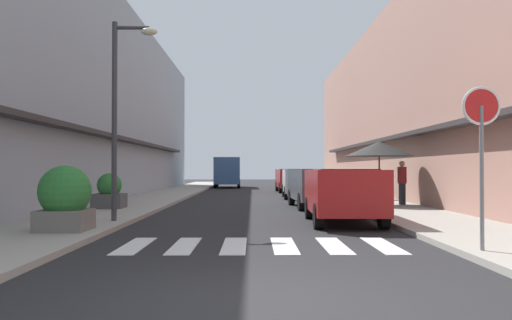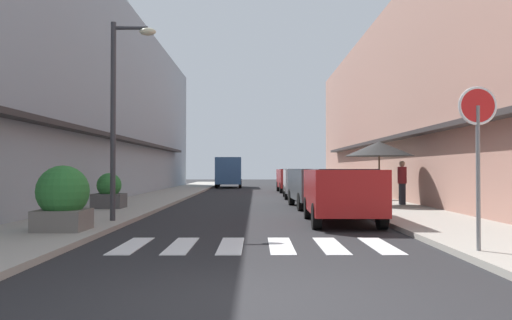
# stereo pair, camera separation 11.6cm
# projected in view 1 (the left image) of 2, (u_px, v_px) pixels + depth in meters

# --- Properties ---
(ground_plane) EXTENTS (97.55, 97.55, 0.00)m
(ground_plane) POSITION_uv_depth(u_px,v_px,m) (256.00, 201.00, 23.40)
(ground_plane) COLOR #232326
(sidewalk_left) EXTENTS (2.83, 62.08, 0.12)m
(sidewalk_left) POSITION_uv_depth(u_px,v_px,m) (150.00, 200.00, 23.37)
(sidewalk_left) COLOR #9E998E
(sidewalk_left) RESTS_ON ground_plane
(sidewalk_right) EXTENTS (2.83, 62.08, 0.12)m
(sidewalk_right) POSITION_uv_depth(u_px,v_px,m) (361.00, 200.00, 23.43)
(sidewalk_right) COLOR #9E998E
(sidewalk_right) RESTS_ON ground_plane
(building_row_left) EXTENTS (5.50, 41.91, 9.54)m
(building_row_left) POSITION_uv_depth(u_px,v_px,m) (74.00, 100.00, 24.65)
(building_row_left) COLOR #939EA8
(building_row_left) RESTS_ON ground_plane
(building_row_right) EXTENTS (5.50, 41.91, 9.18)m
(building_row_right) POSITION_uv_depth(u_px,v_px,m) (437.00, 104.00, 24.74)
(building_row_right) COLOR #A87A6B
(building_row_right) RESTS_ON ground_plane
(crosswalk) EXTENTS (5.20, 2.20, 0.01)m
(crosswalk) POSITION_uv_depth(u_px,v_px,m) (259.00, 246.00, 9.88)
(crosswalk) COLOR silver
(crosswalk) RESTS_ON ground_plane
(parked_car_near) EXTENTS (1.89, 4.07, 1.47)m
(parked_car_near) POSITION_uv_depth(u_px,v_px,m) (343.00, 189.00, 13.88)
(parked_car_near) COLOR maroon
(parked_car_near) RESTS_ON ground_plane
(parked_car_mid) EXTENTS (1.97, 4.47, 1.47)m
(parked_car_mid) POSITION_uv_depth(u_px,v_px,m) (317.00, 183.00, 19.54)
(parked_car_mid) COLOR #4C5156
(parked_car_mid) RESTS_ON ground_plane
(parked_car_far) EXTENTS (1.89, 4.19, 1.47)m
(parked_car_far) POSITION_uv_depth(u_px,v_px,m) (301.00, 180.00, 25.94)
(parked_car_far) COLOR silver
(parked_car_far) RESTS_ON ground_plane
(parked_car_distant) EXTENTS (1.89, 4.36, 1.47)m
(parked_car_distant) POSITION_uv_depth(u_px,v_px,m) (291.00, 178.00, 32.65)
(parked_car_distant) COLOR maroon
(parked_car_distant) RESTS_ON ground_plane
(delivery_van) EXTENTS (2.12, 5.45, 2.37)m
(delivery_van) POSITION_uv_depth(u_px,v_px,m) (227.00, 170.00, 40.89)
(delivery_van) COLOR #33598C
(delivery_van) RESTS_ON ground_plane
(round_street_sign) EXTENTS (0.65, 0.07, 2.73)m
(round_street_sign) POSITION_uv_depth(u_px,v_px,m) (481.00, 125.00, 8.60)
(round_street_sign) COLOR slate
(round_street_sign) RESTS_ON sidewalk_right
(street_lamp) EXTENTS (1.19, 0.28, 5.21)m
(street_lamp) POSITION_uv_depth(u_px,v_px,m) (122.00, 99.00, 13.55)
(street_lamp) COLOR #38383D
(street_lamp) RESTS_ON sidewalk_left
(cafe_umbrella) EXTENTS (2.59, 2.59, 2.38)m
(cafe_umbrella) POSITION_uv_depth(u_px,v_px,m) (379.00, 149.00, 19.46)
(cafe_umbrella) COLOR #262626
(cafe_umbrella) RESTS_ON sidewalk_right
(planter_corner) EXTENTS (1.15, 1.15, 1.43)m
(planter_corner) POSITION_uv_depth(u_px,v_px,m) (65.00, 199.00, 11.37)
(planter_corner) COLOR slate
(planter_corner) RESTS_ON sidewalk_left
(planter_midblock) EXTENTS (1.02, 1.02, 1.21)m
(planter_midblock) POSITION_uv_depth(u_px,v_px,m) (109.00, 192.00, 17.87)
(planter_midblock) COLOR #4C4C4C
(planter_midblock) RESTS_ON sidewalk_left
(planter_far) EXTENTS (0.86, 0.86, 1.17)m
(planter_far) POSITION_uv_depth(u_px,v_px,m) (374.00, 187.00, 22.83)
(planter_far) COLOR slate
(planter_far) RESTS_ON sidewalk_right
(pedestrian_walking_near) EXTENTS (0.34, 0.34, 1.65)m
(pedestrian_walking_near) POSITION_uv_depth(u_px,v_px,m) (402.00, 182.00, 19.58)
(pedestrian_walking_near) COLOR #282B33
(pedestrian_walking_near) RESTS_ON sidewalk_right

